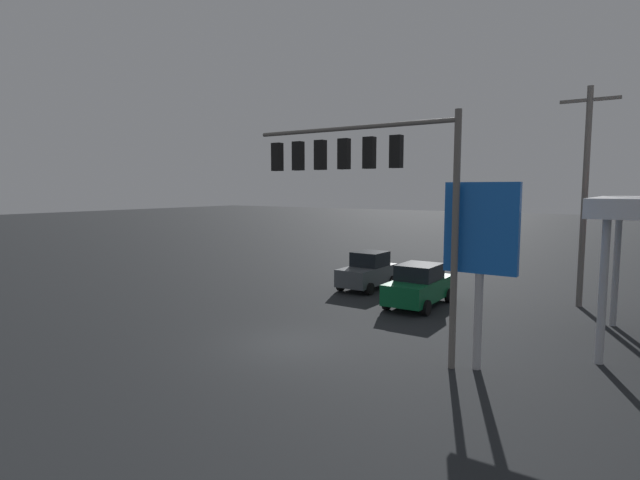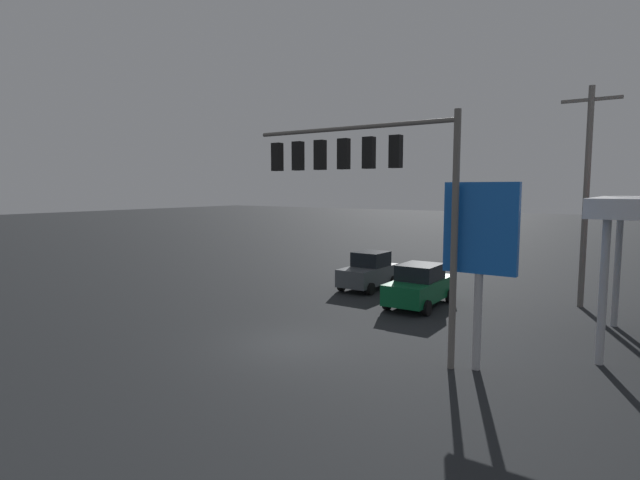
{
  "view_description": "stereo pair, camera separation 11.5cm",
  "coord_description": "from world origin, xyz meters",
  "px_view_note": "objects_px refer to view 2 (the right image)",
  "views": [
    {
      "loc": [
        -10.42,
        13.2,
        5.35
      ],
      "look_at": [
        0.0,
        -2.0,
        3.43
      ],
      "focal_mm": 28.0,
      "sensor_mm": 36.0,
      "label": 1
    },
    {
      "loc": [
        -10.52,
        13.13,
        5.35
      ],
      "look_at": [
        0.0,
        -2.0,
        3.43
      ],
      "focal_mm": 28.0,
      "sensor_mm": 36.0,
      "label": 2
    }
  ],
  "objects_px": {
    "traffic_signal_assembly": "(361,171)",
    "utility_pole": "(586,192)",
    "price_sign": "(480,237)",
    "hatchback_crossing": "(369,271)",
    "sedan_far": "(420,286)"
  },
  "relations": [
    {
      "from": "price_sign",
      "to": "hatchback_crossing",
      "type": "height_order",
      "value": "price_sign"
    },
    {
      "from": "utility_pole",
      "to": "hatchback_crossing",
      "type": "relative_size",
      "value": 2.56
    },
    {
      "from": "traffic_signal_assembly",
      "to": "utility_pole",
      "type": "relative_size",
      "value": 0.78
    },
    {
      "from": "sedan_far",
      "to": "hatchback_crossing",
      "type": "relative_size",
      "value": 1.16
    },
    {
      "from": "traffic_signal_assembly",
      "to": "utility_pole",
      "type": "height_order",
      "value": "utility_pole"
    },
    {
      "from": "utility_pole",
      "to": "hatchback_crossing",
      "type": "height_order",
      "value": "utility_pole"
    },
    {
      "from": "price_sign",
      "to": "traffic_signal_assembly",
      "type": "bearing_deg",
      "value": 4.7
    },
    {
      "from": "price_sign",
      "to": "hatchback_crossing",
      "type": "distance_m",
      "value": 12.43
    },
    {
      "from": "hatchback_crossing",
      "to": "sedan_far",
      "type": "bearing_deg",
      "value": 61.61
    },
    {
      "from": "traffic_signal_assembly",
      "to": "hatchback_crossing",
      "type": "xyz_separation_m",
      "value": [
        4.65,
        -8.91,
        -4.96
      ]
    },
    {
      "from": "utility_pole",
      "to": "price_sign",
      "type": "height_order",
      "value": "utility_pole"
    },
    {
      "from": "sedan_far",
      "to": "hatchback_crossing",
      "type": "height_order",
      "value": "hatchback_crossing"
    },
    {
      "from": "utility_pole",
      "to": "hatchback_crossing",
      "type": "xyz_separation_m",
      "value": [
        9.87,
        1.95,
        -4.23
      ]
    },
    {
      "from": "utility_pole",
      "to": "price_sign",
      "type": "xyz_separation_m",
      "value": [
        1.41,
        10.55,
        -1.24
      ]
    },
    {
      "from": "price_sign",
      "to": "utility_pole",
      "type": "bearing_deg",
      "value": -97.61
    }
  ]
}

